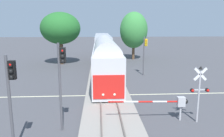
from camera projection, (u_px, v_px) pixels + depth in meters
ground_plane at (108, 95)px, 22.27m from camera, size 220.00×220.00×0.00m
road_centre_stripe at (108, 95)px, 22.27m from camera, size 44.00×0.20×0.01m
railway_track at (108, 94)px, 22.25m from camera, size 4.40×80.00×0.32m
commuter_train at (104, 51)px, 36.40m from camera, size 3.04×38.67×5.16m
crossing_gate_near at (172, 102)px, 16.16m from camera, size 5.92×0.40×1.80m
crossing_signal_mast at (199, 89)px, 15.64m from camera, size 1.36×0.44×4.18m
traffic_signal_near_left at (11, 89)px, 11.63m from camera, size 0.53×0.38×5.49m
traffic_signal_far_side at (145, 50)px, 30.50m from camera, size 0.53×0.38×5.42m
traffic_signal_median at (61, 73)px, 14.12m from camera, size 0.53×0.38×5.91m
oak_behind_train at (60, 28)px, 38.62m from camera, size 6.98×6.98×9.23m
elm_centre_background at (134, 30)px, 44.32m from camera, size 5.56×5.56×9.60m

